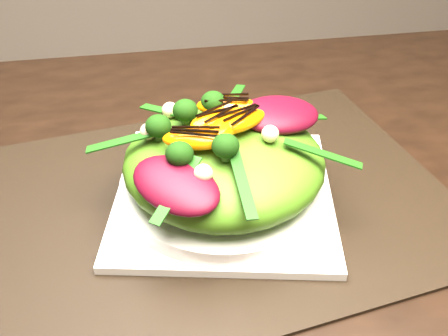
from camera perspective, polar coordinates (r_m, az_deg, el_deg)
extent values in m
cube|color=black|center=(0.63, 18.06, -4.69)|extent=(1.60, 0.90, 0.75)
cube|color=black|center=(0.59, 0.00, -3.36)|extent=(0.54, 0.45, 0.00)
cube|color=silver|center=(0.58, 0.00, -2.87)|extent=(0.28, 0.28, 0.01)
cylinder|color=white|center=(0.57, 0.00, -1.87)|extent=(0.28, 0.28, 0.02)
ellipsoid|color=#487716|center=(0.55, 0.00, 0.78)|extent=(0.22, 0.22, 0.07)
ellipsoid|color=#420713|center=(0.56, 5.99, 5.82)|extent=(0.10, 0.07, 0.02)
ellipsoid|color=orange|center=(0.56, -0.73, 6.31)|extent=(0.07, 0.05, 0.02)
sphere|color=black|center=(0.55, -7.17, 5.76)|extent=(0.05, 0.05, 0.04)
sphere|color=beige|center=(0.51, 3.47, 3.27)|extent=(0.02, 0.02, 0.02)
cube|color=black|center=(0.55, -0.73, 7.14)|extent=(0.04, 0.02, 0.00)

